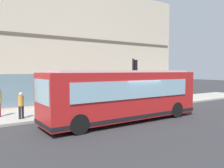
% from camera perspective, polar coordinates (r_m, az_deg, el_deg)
% --- Properties ---
extents(ground, '(120.00, 120.00, 0.00)m').
position_cam_1_polar(ground, '(14.22, 5.29, -9.03)').
color(ground, '#2D2D30').
extents(sidewalk_curb, '(4.17, 40.00, 0.15)m').
position_cam_1_polar(sidewalk_curb, '(18.01, -4.25, -6.14)').
color(sidewalk_curb, '#9E9991').
rests_on(sidewalk_curb, ground).
extents(building_corner, '(9.57, 21.22, 10.34)m').
position_cam_1_polar(building_corner, '(24.04, -12.52, 8.35)').
color(building_corner, beige).
rests_on(building_corner, ground).
extents(city_bus_nearside, '(2.69, 10.07, 3.07)m').
position_cam_1_polar(city_bus_nearside, '(13.79, 2.99, -2.86)').
color(city_bus_nearside, red).
rests_on(city_bus_nearside, ground).
extents(traffic_light_near_corner, '(0.32, 0.49, 3.83)m').
position_cam_1_polar(traffic_light_near_corner, '(17.84, 5.60, 2.63)').
color(traffic_light_near_corner, black).
rests_on(traffic_light_near_corner, sidewalk_curb).
extents(fire_hydrant, '(0.35, 0.35, 0.74)m').
position_cam_1_polar(fire_hydrant, '(21.30, 9.07, -3.50)').
color(fire_hydrant, gold).
rests_on(fire_hydrant, sidewalk_curb).
extents(pedestrian_near_hydrant, '(0.32, 0.32, 1.60)m').
position_cam_1_polar(pedestrian_near_hydrant, '(14.76, -21.83, -4.61)').
color(pedestrian_near_hydrant, black).
rests_on(pedestrian_near_hydrant, sidewalk_curb).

